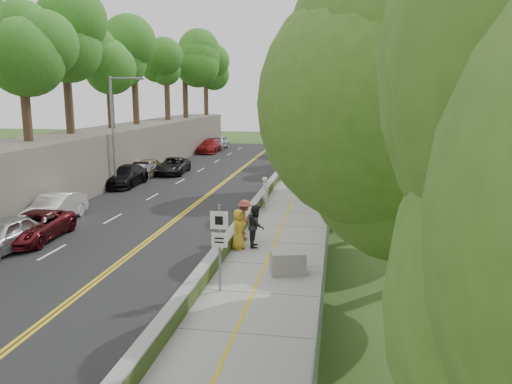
{
  "coord_description": "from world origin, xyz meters",
  "views": [
    {
      "loc": [
        4.98,
        -19.07,
        6.87
      ],
      "look_at": [
        0.5,
        8.0,
        1.4
      ],
      "focal_mm": 35.0,
      "sensor_mm": 36.0,
      "label": 1
    }
  ],
  "objects_px": {
    "construction_barrel": "(329,169)",
    "car_2": "(34,227)",
    "streetlight": "(116,125)",
    "signpost": "(219,238)",
    "concrete_block": "(288,262)",
    "car_0": "(3,235)",
    "painter_0": "(239,229)",
    "car_1": "(55,208)",
    "person_far": "(329,158)"
  },
  "relations": [
    {
      "from": "car_2",
      "to": "painter_0",
      "type": "bearing_deg",
      "value": -1.73
    },
    {
      "from": "car_1",
      "to": "car_2",
      "type": "bearing_deg",
      "value": -77.22
    },
    {
      "from": "construction_barrel",
      "to": "car_1",
      "type": "distance_m",
      "value": 23.38
    },
    {
      "from": "signpost",
      "to": "car_2",
      "type": "distance_m",
      "value": 11.1
    },
    {
      "from": "car_0",
      "to": "person_far",
      "type": "distance_m",
      "value": 30.45
    },
    {
      "from": "car_0",
      "to": "car_1",
      "type": "relative_size",
      "value": 0.94
    },
    {
      "from": "construction_barrel",
      "to": "car_1",
      "type": "relative_size",
      "value": 0.21
    },
    {
      "from": "painter_0",
      "to": "concrete_block",
      "type": "bearing_deg",
      "value": -118.96
    },
    {
      "from": "signpost",
      "to": "concrete_block",
      "type": "xyz_separation_m",
      "value": [
        2.15,
        2.16,
        -1.48
      ]
    },
    {
      "from": "construction_barrel",
      "to": "car_1",
      "type": "height_order",
      "value": "car_1"
    },
    {
      "from": "streetlight",
      "to": "concrete_block",
      "type": "distance_m",
      "value": 20.61
    },
    {
      "from": "car_1",
      "to": "person_far",
      "type": "relative_size",
      "value": 2.47
    },
    {
      "from": "painter_0",
      "to": "car_0",
      "type": "bearing_deg",
      "value": 119.41
    },
    {
      "from": "concrete_block",
      "to": "person_far",
      "type": "distance_m",
      "value": 27.91
    },
    {
      "from": "signpost",
      "to": "car_0",
      "type": "relative_size",
      "value": 0.71
    },
    {
      "from": "car_0",
      "to": "car_2",
      "type": "height_order",
      "value": "car_0"
    },
    {
      "from": "construction_barrel",
      "to": "person_far",
      "type": "bearing_deg",
      "value": 91.56
    },
    {
      "from": "streetlight",
      "to": "signpost",
      "type": "distance_m",
      "value": 20.72
    },
    {
      "from": "person_far",
      "to": "signpost",
      "type": "bearing_deg",
      "value": 72.46
    },
    {
      "from": "signpost",
      "to": "car_2",
      "type": "height_order",
      "value": "signpost"
    },
    {
      "from": "construction_barrel",
      "to": "painter_0",
      "type": "distance_m",
      "value": 21.89
    },
    {
      "from": "streetlight",
      "to": "painter_0",
      "type": "bearing_deg",
      "value": -47.5
    },
    {
      "from": "car_0",
      "to": "painter_0",
      "type": "relative_size",
      "value": 2.4
    },
    {
      "from": "construction_barrel",
      "to": "person_far",
      "type": "height_order",
      "value": "person_far"
    },
    {
      "from": "signpost",
      "to": "person_far",
      "type": "relative_size",
      "value": 1.66
    },
    {
      "from": "construction_barrel",
      "to": "car_0",
      "type": "distance_m",
      "value": 27.26
    },
    {
      "from": "signpost",
      "to": "car_2",
      "type": "xyz_separation_m",
      "value": [
        -10.05,
        4.55,
        -1.26
      ]
    },
    {
      "from": "streetlight",
      "to": "car_1",
      "type": "bearing_deg",
      "value": -86.35
    },
    {
      "from": "concrete_block",
      "to": "car_1",
      "type": "height_order",
      "value": "car_1"
    },
    {
      "from": "concrete_block",
      "to": "car_1",
      "type": "distance_m",
      "value": 14.23
    },
    {
      "from": "streetlight",
      "to": "car_1",
      "type": "xyz_separation_m",
      "value": [
        0.59,
        -9.24,
        -3.84
      ]
    },
    {
      "from": "construction_barrel",
      "to": "concrete_block",
      "type": "relative_size",
      "value": 0.76
    },
    {
      "from": "car_0",
      "to": "streetlight",
      "type": "bearing_deg",
      "value": 100.42
    },
    {
      "from": "construction_barrel",
      "to": "car_1",
      "type": "xyz_separation_m",
      "value": [
        -14.17,
        -18.6,
        0.26
      ]
    },
    {
      "from": "signpost",
      "to": "concrete_block",
      "type": "bearing_deg",
      "value": 45.08
    },
    {
      "from": "signpost",
      "to": "person_far",
      "type": "xyz_separation_m",
      "value": [
        3.15,
        30.04,
        -0.98
      ]
    },
    {
      "from": "construction_barrel",
      "to": "car_2",
      "type": "bearing_deg",
      "value": -121.36
    },
    {
      "from": "streetlight",
      "to": "construction_barrel",
      "type": "bearing_deg",
      "value": 32.37
    },
    {
      "from": "streetlight",
      "to": "painter_0",
      "type": "xyz_separation_m",
      "value": [
        11.21,
        -12.24,
        -3.68
      ]
    },
    {
      "from": "car_1",
      "to": "person_far",
      "type": "height_order",
      "value": "person_far"
    },
    {
      "from": "construction_barrel",
      "to": "painter_0",
      "type": "xyz_separation_m",
      "value": [
        -3.55,
        -21.59,
        0.41
      ]
    },
    {
      "from": "signpost",
      "to": "car_0",
      "type": "distance_m",
      "value": 10.77
    },
    {
      "from": "concrete_block",
      "to": "car_0",
      "type": "bearing_deg",
      "value": 177.29
    },
    {
      "from": "signpost",
      "to": "car_0",
      "type": "bearing_deg",
      "value": 165.13
    },
    {
      "from": "streetlight",
      "to": "signpost",
      "type": "xyz_separation_m",
      "value": [
        11.51,
        -17.02,
        -2.68
      ]
    },
    {
      "from": "concrete_block",
      "to": "painter_0",
      "type": "bearing_deg",
      "value": 133.06
    },
    {
      "from": "car_0",
      "to": "painter_0",
      "type": "distance_m",
      "value": 10.25
    },
    {
      "from": "signpost",
      "to": "construction_barrel",
      "type": "height_order",
      "value": "signpost"
    },
    {
      "from": "streetlight",
      "to": "concrete_block",
      "type": "bearing_deg",
      "value": -47.4
    },
    {
      "from": "signpost",
      "to": "concrete_block",
      "type": "relative_size",
      "value": 2.4
    }
  ]
}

